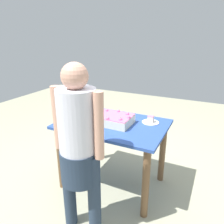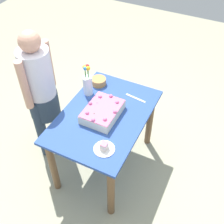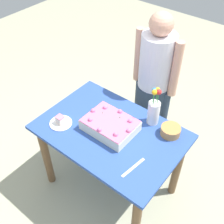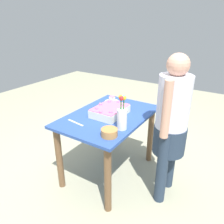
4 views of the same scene
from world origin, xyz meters
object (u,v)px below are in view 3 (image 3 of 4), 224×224
Objects in this scene: sheet_cake at (110,125)px; serving_plate_with_slice at (61,122)px; fruit_bowl at (171,131)px; person_standing at (154,80)px; cake_knife at (133,168)px; flower_vase at (154,110)px.

serving_plate_with_slice is (0.35, 0.20, -0.03)m from sheet_cake.
serving_plate_with_slice is 0.87m from fruit_bowl.
fruit_bowl is 0.60m from person_standing.
sheet_cake is 2.17× the size of serving_plate_with_slice.
fruit_bowl is at bearing 44.59° from person_standing.
fruit_bowl is at bearing 3.07° from cake_knife.
flower_vase reaches higher than sheet_cake.
serving_plate_with_slice is at bearing 31.02° from fruit_bowl.
serving_plate_with_slice is 0.53× the size of flower_vase.
serving_plate_with_slice is at bearing 39.93° from flower_vase.
serving_plate_with_slice is at bearing 29.44° from sheet_cake.
sheet_cake reaches higher than fruit_bowl.
sheet_cake is 0.47m from fruit_bowl.
sheet_cake is 0.26× the size of person_standing.
cake_knife is 0.65× the size of flower_vase.
serving_plate_with_slice is 0.12× the size of person_standing.
person_standing is (0.42, -0.43, 0.05)m from fruit_bowl.
person_standing is (0.03, -0.68, 0.04)m from sheet_cake.
serving_plate_with_slice is 0.94m from person_standing.
cake_knife is (-0.36, 0.19, -0.05)m from sheet_cake.
person_standing reaches higher than cake_knife.
person_standing is (-0.33, -0.88, 0.06)m from serving_plate_with_slice.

